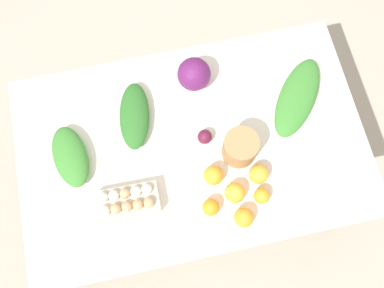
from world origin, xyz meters
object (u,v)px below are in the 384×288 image
at_px(greens_bunch_dandelion, 297,97).
at_px(paper_bag, 240,148).
at_px(egg_carton, 127,201).
at_px(orange_0, 213,175).
at_px(orange_5, 244,218).
at_px(orange_3, 262,196).
at_px(orange_2, 259,174).
at_px(orange_4, 211,207).
at_px(greens_bunch_beet_tops, 70,156).
at_px(orange_1, 235,193).
at_px(cabbage_purple, 194,74).
at_px(greens_bunch_scallion, 134,116).
at_px(beet_root, 205,137).

bearing_deg(greens_bunch_dandelion, paper_bag, 30.20).
height_order(egg_carton, orange_0, egg_carton).
bearing_deg(orange_5, egg_carton, -20.31).
bearing_deg(orange_3, orange_0, -35.61).
bearing_deg(greens_bunch_dandelion, orange_2, 49.35).
bearing_deg(orange_4, orange_2, -157.99).
bearing_deg(paper_bag, greens_bunch_beet_tops, -10.05).
relative_size(paper_bag, orange_1, 1.72).
bearing_deg(orange_4, orange_3, -179.69).
xyz_separation_m(paper_bag, greens_bunch_beet_tops, (0.69, -0.12, -0.03)).
bearing_deg(paper_bag, cabbage_purple, -72.67).
bearing_deg(cabbage_purple, orange_2, 108.93).
bearing_deg(greens_bunch_dandelion, greens_bunch_scallion, -5.36).
xyz_separation_m(greens_bunch_scallion, orange_5, (-0.35, 0.52, 0.00)).
xyz_separation_m(paper_bag, orange_3, (-0.04, 0.21, -0.04)).
xyz_separation_m(paper_bag, orange_5, (0.05, 0.28, -0.03)).
relative_size(greens_bunch_beet_tops, beet_root, 4.39).
distance_m(egg_carton, paper_bag, 0.51).
bearing_deg(orange_4, beet_root, -98.27).
xyz_separation_m(greens_bunch_dandelion, beet_root, (0.43, 0.09, -0.00)).
bearing_deg(paper_bag, beet_root, -35.05).
distance_m(cabbage_purple, orange_0, 0.45).
xyz_separation_m(greens_bunch_scallion, orange_2, (-0.45, 0.36, 0.00)).
distance_m(cabbage_purple, orange_2, 0.51).
distance_m(greens_bunch_beet_tops, orange_4, 0.62).
height_order(greens_bunch_beet_tops, orange_1, orange_1).
height_order(greens_bunch_scallion, beet_root, greens_bunch_scallion).
bearing_deg(orange_5, greens_bunch_scallion, -56.27).
relative_size(egg_carton, paper_bag, 1.81).
relative_size(greens_bunch_beet_tops, orange_1, 3.27).
height_order(paper_bag, orange_4, paper_bag).
xyz_separation_m(egg_carton, greens_bunch_dandelion, (-0.80, -0.29, -0.01)).
relative_size(egg_carton, orange_5, 3.26).
relative_size(orange_2, orange_3, 1.23).
bearing_deg(greens_bunch_beet_tops, orange_0, 159.86).
bearing_deg(beet_root, greens_bunch_scallion, -29.63).
bearing_deg(orange_4, cabbage_purple, -95.69).
bearing_deg(paper_bag, orange_4, 50.67).
distance_m(greens_bunch_beet_tops, orange_5, 0.75).
relative_size(beet_root, orange_3, 0.93).
bearing_deg(orange_3, paper_bag, -78.56).
distance_m(paper_bag, orange_3, 0.21).
bearing_deg(orange_2, greens_bunch_scallion, -38.73).
distance_m(egg_carton, orange_4, 0.34).
relative_size(orange_0, orange_5, 1.03).
bearing_deg(cabbage_purple, paper_bag, 107.33).
xyz_separation_m(orange_3, orange_4, (0.21, 0.00, 0.00)).
bearing_deg(orange_3, cabbage_purple, -74.77).
distance_m(beet_root, orange_4, 0.30).
height_order(greens_bunch_beet_tops, orange_4, greens_bunch_beet_tops).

